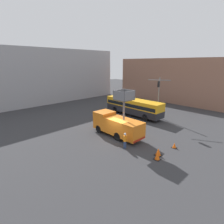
{
  "coord_description": "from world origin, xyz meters",
  "views": [
    {
      "loc": [
        -14.03,
        -14.17,
        9.27
      ],
      "look_at": [
        1.21,
        1.64,
        3.05
      ],
      "focal_mm": 28.0,
      "sensor_mm": 36.0,
      "label": 1
    }
  ],
  "objects_px": {
    "road_worker_directing": "(134,126)",
    "traffic_light_pole": "(159,92)",
    "traffic_cone_near_truck": "(174,146)",
    "city_bus": "(133,106)",
    "road_worker_near_truck": "(125,141)",
    "traffic_cone_mid_road": "(157,156)",
    "utility_truck": "(117,124)",
    "traffic_cone_far_side": "(158,152)"
  },
  "relations": [
    {
      "from": "utility_truck",
      "to": "road_worker_directing",
      "type": "height_order",
      "value": "utility_truck"
    },
    {
      "from": "road_worker_near_truck",
      "to": "traffic_cone_near_truck",
      "type": "height_order",
      "value": "road_worker_near_truck"
    },
    {
      "from": "utility_truck",
      "to": "traffic_cone_mid_road",
      "type": "distance_m",
      "value": 7.16
    },
    {
      "from": "utility_truck",
      "to": "traffic_cone_mid_road",
      "type": "bearing_deg",
      "value": -100.56
    },
    {
      "from": "utility_truck",
      "to": "traffic_cone_far_side",
      "type": "bearing_deg",
      "value": -94.79
    },
    {
      "from": "road_worker_directing",
      "to": "traffic_light_pole",
      "type": "bearing_deg",
      "value": 134.31
    },
    {
      "from": "city_bus",
      "to": "traffic_light_pole",
      "type": "xyz_separation_m",
      "value": [
        1.14,
        -4.23,
        2.87
      ]
    },
    {
      "from": "city_bus",
      "to": "traffic_cone_near_truck",
      "type": "height_order",
      "value": "city_bus"
    },
    {
      "from": "traffic_light_pole",
      "to": "road_worker_directing",
      "type": "relative_size",
      "value": 3.84
    },
    {
      "from": "city_bus",
      "to": "traffic_cone_near_truck",
      "type": "xyz_separation_m",
      "value": [
        -6.54,
        -11.35,
        -1.49
      ]
    },
    {
      "from": "road_worker_near_truck",
      "to": "traffic_cone_near_truck",
      "type": "xyz_separation_m",
      "value": [
        4.05,
        -3.85,
        -0.63
      ]
    },
    {
      "from": "city_bus",
      "to": "traffic_cone_near_truck",
      "type": "relative_size",
      "value": 18.42
    },
    {
      "from": "road_worker_near_truck",
      "to": "traffic_cone_mid_road",
      "type": "relative_size",
      "value": 2.47
    },
    {
      "from": "utility_truck",
      "to": "traffic_cone_near_truck",
      "type": "distance_m",
      "value": 7.4
    },
    {
      "from": "utility_truck",
      "to": "traffic_light_pole",
      "type": "height_order",
      "value": "traffic_light_pole"
    },
    {
      "from": "traffic_light_pole",
      "to": "traffic_cone_near_truck",
      "type": "xyz_separation_m",
      "value": [
        -7.68,
        -7.12,
        -4.36
      ]
    },
    {
      "from": "city_bus",
      "to": "road_worker_directing",
      "type": "bearing_deg",
      "value": 116.35
    },
    {
      "from": "road_worker_directing",
      "to": "traffic_cone_near_truck",
      "type": "distance_m",
      "value": 6.31
    },
    {
      "from": "road_worker_near_truck",
      "to": "traffic_cone_mid_road",
      "type": "distance_m",
      "value": 3.92
    },
    {
      "from": "utility_truck",
      "to": "traffic_cone_near_truck",
      "type": "bearing_deg",
      "value": -72.25
    },
    {
      "from": "traffic_cone_mid_road",
      "to": "city_bus",
      "type": "bearing_deg",
      "value": 48.44
    },
    {
      "from": "road_worker_directing",
      "to": "utility_truck",
      "type": "bearing_deg",
      "value": -66.66
    },
    {
      "from": "utility_truck",
      "to": "traffic_cone_near_truck",
      "type": "height_order",
      "value": "utility_truck"
    },
    {
      "from": "road_worker_near_truck",
      "to": "traffic_cone_mid_road",
      "type": "xyz_separation_m",
      "value": [
        0.53,
        -3.84,
        -0.56
      ]
    },
    {
      "from": "road_worker_directing",
      "to": "traffic_cone_mid_road",
      "type": "distance_m",
      "value": 7.41
    },
    {
      "from": "city_bus",
      "to": "traffic_cone_near_truck",
      "type": "bearing_deg",
      "value": 136.64
    },
    {
      "from": "road_worker_directing",
      "to": "traffic_cone_mid_road",
      "type": "xyz_separation_m",
      "value": [
        -3.94,
        -6.26,
        -0.55
      ]
    },
    {
      "from": "utility_truck",
      "to": "traffic_light_pole",
      "type": "xyz_separation_m",
      "value": [
        9.9,
        0.18,
        3.05
      ]
    },
    {
      "from": "utility_truck",
      "to": "traffic_cone_near_truck",
      "type": "xyz_separation_m",
      "value": [
        2.22,
        -6.94,
        -1.32
      ]
    },
    {
      "from": "traffic_light_pole",
      "to": "traffic_cone_mid_road",
      "type": "height_order",
      "value": "traffic_light_pole"
    },
    {
      "from": "city_bus",
      "to": "traffic_light_pole",
      "type": "distance_m",
      "value": 5.24
    },
    {
      "from": "traffic_cone_near_truck",
      "to": "traffic_cone_far_side",
      "type": "bearing_deg",
      "value": 172.57
    },
    {
      "from": "utility_truck",
      "to": "traffic_cone_mid_road",
      "type": "height_order",
      "value": "utility_truck"
    },
    {
      "from": "traffic_light_pole",
      "to": "road_worker_near_truck",
      "type": "bearing_deg",
      "value": -164.4
    },
    {
      "from": "traffic_light_pole",
      "to": "traffic_cone_mid_road",
      "type": "bearing_deg",
      "value": -147.57
    },
    {
      "from": "traffic_cone_mid_road",
      "to": "road_worker_near_truck",
      "type": "bearing_deg",
      "value": 97.91
    },
    {
      "from": "road_worker_near_truck",
      "to": "traffic_cone_mid_road",
      "type": "bearing_deg",
      "value": -54.46
    },
    {
      "from": "road_worker_near_truck",
      "to": "utility_truck",
      "type": "bearing_deg",
      "value": 87.07
    },
    {
      "from": "utility_truck",
      "to": "road_worker_near_truck",
      "type": "distance_m",
      "value": 3.65
    },
    {
      "from": "utility_truck",
      "to": "traffic_cone_mid_road",
      "type": "relative_size",
      "value": 9.7
    },
    {
      "from": "utility_truck",
      "to": "city_bus",
      "type": "relative_size",
      "value": 0.64
    },
    {
      "from": "traffic_cone_near_truck",
      "to": "city_bus",
      "type": "bearing_deg",
      "value": 60.05
    }
  ]
}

